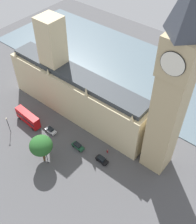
{
  "coord_description": "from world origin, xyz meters",
  "views": [
    {
      "loc": [
        48.45,
        50.12,
        70.19
      ],
      "look_at": [
        1.0,
        11.46,
        9.55
      ],
      "focal_mm": 43.82,
      "sensor_mm": 36.0,
      "label": 1
    }
  ],
  "objects_px": {
    "parliament_building": "(74,90)",
    "car_silver_corner": "(51,130)",
    "car_black_kerbside": "(102,160)",
    "clock_tower": "(175,84)",
    "car_dark_green_opposite_hall": "(78,146)",
    "pedestrian_far_end": "(107,151)",
    "double_decker_bus_under_trees": "(28,118)",
    "plane_tree_midblock": "(41,146)",
    "street_lamp_near_tower": "(46,154)",
    "street_lamp_by_river_gate": "(8,123)",
    "plane_tree_trailing": "(42,145)"
  },
  "relations": [
    {
      "from": "car_silver_corner",
      "to": "plane_tree_trailing",
      "type": "xyz_separation_m",
      "value": [
        8.48,
        6.02,
        5.03
      ]
    },
    {
      "from": "plane_tree_trailing",
      "to": "street_lamp_by_river_gate",
      "type": "bearing_deg",
      "value": -89.56
    },
    {
      "from": "pedestrian_far_end",
      "to": "street_lamp_near_tower",
      "type": "bearing_deg",
      "value": 89.17
    },
    {
      "from": "clock_tower",
      "to": "pedestrian_far_end",
      "type": "distance_m",
      "value": 33.54
    },
    {
      "from": "car_black_kerbside",
      "to": "street_lamp_by_river_gate",
      "type": "height_order",
      "value": "street_lamp_by_river_gate"
    },
    {
      "from": "parliament_building",
      "to": "car_black_kerbside",
      "type": "height_order",
      "value": "parliament_building"
    },
    {
      "from": "clock_tower",
      "to": "car_dark_green_opposite_hall",
      "type": "xyz_separation_m",
      "value": [
        11.14,
        -22.0,
        -29.8
      ]
    },
    {
      "from": "car_silver_corner",
      "to": "double_decker_bus_under_trees",
      "type": "bearing_deg",
      "value": -77.0
    },
    {
      "from": "plane_tree_trailing",
      "to": "parliament_building",
      "type": "bearing_deg",
      "value": -163.25
    },
    {
      "from": "clock_tower",
      "to": "double_decker_bus_under_trees",
      "type": "bearing_deg",
      "value": -72.12
    },
    {
      "from": "plane_tree_midblock",
      "to": "street_lamp_near_tower",
      "type": "relative_size",
      "value": 1.59
    },
    {
      "from": "clock_tower",
      "to": "double_decker_bus_under_trees",
      "type": "distance_m",
      "value": 52.93
    },
    {
      "from": "parliament_building",
      "to": "street_lamp_by_river_gate",
      "type": "xyz_separation_m",
      "value": [
        21.78,
        -10.09,
        -5.02
      ]
    },
    {
      "from": "clock_tower",
      "to": "car_dark_green_opposite_hall",
      "type": "bearing_deg",
      "value": -63.14
    },
    {
      "from": "double_decker_bus_under_trees",
      "to": "clock_tower",
      "type": "bearing_deg",
      "value": -68.7
    },
    {
      "from": "plane_tree_midblock",
      "to": "car_dark_green_opposite_hall",
      "type": "bearing_deg",
      "value": 154.79
    },
    {
      "from": "parliament_building",
      "to": "clock_tower",
      "type": "relative_size",
      "value": 0.93
    },
    {
      "from": "car_black_kerbside",
      "to": "plane_tree_trailing",
      "type": "bearing_deg",
      "value": -51.94
    },
    {
      "from": "clock_tower",
      "to": "car_black_kerbside",
      "type": "bearing_deg",
      "value": -50.79
    },
    {
      "from": "street_lamp_near_tower",
      "to": "pedestrian_far_end",
      "type": "bearing_deg",
      "value": 141.06
    },
    {
      "from": "plane_tree_midblock",
      "to": "street_lamp_near_tower",
      "type": "bearing_deg",
      "value": 93.35
    },
    {
      "from": "parliament_building",
      "to": "pedestrian_far_end",
      "type": "relative_size",
      "value": 36.04
    },
    {
      "from": "parliament_building",
      "to": "car_dark_green_opposite_hall",
      "type": "relative_size",
      "value": 12.22
    },
    {
      "from": "clock_tower",
      "to": "plane_tree_trailing",
      "type": "height_order",
      "value": "clock_tower"
    },
    {
      "from": "pedestrian_far_end",
      "to": "street_lamp_by_river_gate",
      "type": "xyz_separation_m",
      "value": [
        13.91,
        -30.82,
        4.05
      ]
    },
    {
      "from": "car_dark_green_opposite_hall",
      "to": "clock_tower",
      "type": "bearing_deg",
      "value": 120.83
    },
    {
      "from": "clock_tower",
      "to": "street_lamp_by_river_gate",
      "type": "relative_size",
      "value": 8.64
    },
    {
      "from": "street_lamp_by_river_gate",
      "to": "pedestrian_far_end",
      "type": "bearing_deg",
      "value": 114.3
    },
    {
      "from": "parliament_building",
      "to": "double_decker_bus_under_trees",
      "type": "distance_m",
      "value": 18.65
    },
    {
      "from": "parliament_building",
      "to": "street_lamp_near_tower",
      "type": "height_order",
      "value": "parliament_building"
    },
    {
      "from": "car_silver_corner",
      "to": "plane_tree_trailing",
      "type": "relative_size",
      "value": 0.5
    },
    {
      "from": "car_dark_green_opposite_hall",
      "to": "plane_tree_midblock",
      "type": "xyz_separation_m",
      "value": [
        10.19,
        -4.8,
        6.42
      ]
    },
    {
      "from": "double_decker_bus_under_trees",
      "to": "plane_tree_midblock",
      "type": "distance_m",
      "value": 18.23
    },
    {
      "from": "parliament_building",
      "to": "double_decker_bus_under_trees",
      "type": "bearing_deg",
      "value": -29.72
    },
    {
      "from": "clock_tower",
      "to": "car_black_kerbside",
      "type": "distance_m",
      "value": 34.05
    },
    {
      "from": "car_silver_corner",
      "to": "plane_tree_midblock",
      "type": "xyz_separation_m",
      "value": [
        9.35,
        6.88,
        6.42
      ]
    },
    {
      "from": "parliament_building",
      "to": "car_silver_corner",
      "type": "relative_size",
      "value": 13.2
    },
    {
      "from": "car_dark_green_opposite_hall",
      "to": "pedestrian_far_end",
      "type": "height_order",
      "value": "car_dark_green_opposite_hall"
    },
    {
      "from": "car_dark_green_opposite_hall",
      "to": "street_lamp_near_tower",
      "type": "xyz_separation_m",
      "value": [
        10.1,
        -3.22,
        3.61
      ]
    },
    {
      "from": "clock_tower",
      "to": "parliament_building",
      "type": "bearing_deg",
      "value": -91.99
    },
    {
      "from": "pedestrian_far_end",
      "to": "plane_tree_midblock",
      "type": "bearing_deg",
      "value": 85.79
    },
    {
      "from": "parliament_building",
      "to": "plane_tree_midblock",
      "type": "height_order",
      "value": "parliament_building"
    },
    {
      "from": "car_dark_green_opposite_hall",
      "to": "street_lamp_near_tower",
      "type": "height_order",
      "value": "street_lamp_near_tower"
    },
    {
      "from": "clock_tower",
      "to": "car_silver_corner",
      "type": "distance_m",
      "value": 46.53
    },
    {
      "from": "car_silver_corner",
      "to": "pedestrian_far_end",
      "type": "distance_m",
      "value": 20.92
    },
    {
      "from": "pedestrian_far_end",
      "to": "street_lamp_by_river_gate",
      "type": "distance_m",
      "value": 34.06
    },
    {
      "from": "car_dark_green_opposite_hall",
      "to": "car_black_kerbside",
      "type": "bearing_deg",
      "value": 98.49
    },
    {
      "from": "car_silver_corner",
      "to": "car_black_kerbside",
      "type": "height_order",
      "value": "same"
    },
    {
      "from": "clock_tower",
      "to": "street_lamp_near_tower",
      "type": "relative_size",
      "value": 9.18
    },
    {
      "from": "double_decker_bus_under_trees",
      "to": "pedestrian_far_end",
      "type": "xyz_separation_m",
      "value": [
        -7.1,
        29.27,
        -1.95
      ]
    }
  ]
}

